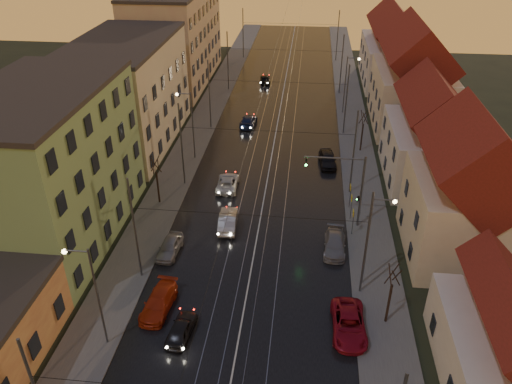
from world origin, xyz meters
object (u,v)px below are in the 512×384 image
(driving_car_2, at_px, (228,183))
(parked_left_3, at_px, (170,247))
(street_lamp_0, at_px, (92,288))
(street_lamp_3, at_px, (348,79))
(parked_right_1, at_px, (335,244))
(parked_left_2, at_px, (159,302))
(traffic_light_mast, at_px, (351,182))
(street_lamp_1, at_px, (373,233))
(parked_right_0, at_px, (349,324))
(parked_right_2, at_px, (327,159))
(street_lamp_2, at_px, (190,119))
(driving_car_4, at_px, (265,79))
(driving_car_0, at_px, (181,329))
(driving_car_3, at_px, (248,121))
(driving_car_1, at_px, (228,220))

(driving_car_2, distance_m, parked_left_3, 11.88)
(street_lamp_0, bearing_deg, street_lamp_3, 67.52)
(parked_right_1, bearing_deg, parked_left_2, -143.83)
(street_lamp_3, distance_m, traffic_light_mast, 28.03)
(street_lamp_1, xyz_separation_m, parked_right_0, (-1.59, -5.12, -4.20))
(street_lamp_0, bearing_deg, parked_right_2, 60.95)
(street_lamp_3, distance_m, parked_right_2, 16.79)
(street_lamp_0, relative_size, street_lamp_3, 1.00)
(street_lamp_2, height_order, parked_right_1, street_lamp_2)
(traffic_light_mast, distance_m, driving_car_4, 41.77)
(street_lamp_0, bearing_deg, driving_car_0, 13.86)
(street_lamp_0, height_order, traffic_light_mast, street_lamp_0)
(street_lamp_1, xyz_separation_m, parked_left_2, (-15.30, -4.41, -4.23))
(driving_car_4, xyz_separation_m, parked_left_2, (-3.00, -52.46, -0.02))
(parked_left_3, distance_m, parked_right_0, 16.37)
(street_lamp_2, relative_size, parked_right_1, 1.80)
(traffic_light_mast, relative_size, parked_right_2, 1.63)
(driving_car_3, height_order, parked_right_1, driving_car_3)
(street_lamp_1, bearing_deg, driving_car_3, 113.12)
(driving_car_0, xyz_separation_m, driving_car_2, (-0.01, 20.43, 0.00))
(driving_car_1, bearing_deg, street_lamp_2, -68.79)
(driving_car_1, xyz_separation_m, driving_car_2, (-1.17, 7.06, -0.11))
(street_lamp_2, height_order, driving_car_2, street_lamp_2)
(street_lamp_1, xyz_separation_m, driving_car_1, (-11.91, 6.64, -4.15))
(street_lamp_0, height_order, driving_car_3, street_lamp_0)
(traffic_light_mast, xyz_separation_m, parked_right_0, (-0.48, -13.12, -3.91))
(street_lamp_3, bearing_deg, street_lamp_2, -138.69)
(parked_right_1, relative_size, parked_right_2, 1.00)
(parked_left_2, distance_m, parked_right_0, 13.73)
(traffic_light_mast, bearing_deg, driving_car_2, 154.52)
(street_lamp_1, relative_size, driving_car_2, 1.79)
(street_lamp_0, relative_size, parked_left_3, 2.05)
(street_lamp_3, xyz_separation_m, parked_right_1, (-2.30, -31.82, -4.24))
(driving_car_0, height_order, driving_car_2, driving_car_2)
(driving_car_0, relative_size, driving_car_4, 0.92)
(driving_car_2, bearing_deg, street_lamp_0, 74.98)
(driving_car_2, bearing_deg, street_lamp_2, -52.52)
(street_lamp_2, distance_m, parked_right_2, 16.06)
(driving_car_1, bearing_deg, street_lamp_1, 146.79)
(driving_car_3, distance_m, parked_right_1, 28.12)
(street_lamp_3, xyz_separation_m, driving_car_0, (-13.06, -42.73, -4.26))
(driving_car_3, distance_m, parked_left_2, 34.72)
(driving_car_1, bearing_deg, parked_right_1, 161.57)
(driving_car_2, relative_size, parked_left_3, 1.15)
(driving_car_2, bearing_deg, street_lamp_3, -122.08)
(street_lamp_0, distance_m, street_lamp_2, 28.00)
(driving_car_4, height_order, parked_right_2, parked_right_2)
(parked_right_0, bearing_deg, traffic_light_mast, 86.16)
(driving_car_0, relative_size, driving_car_1, 0.82)
(parked_right_2, bearing_deg, street_lamp_1, -87.99)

